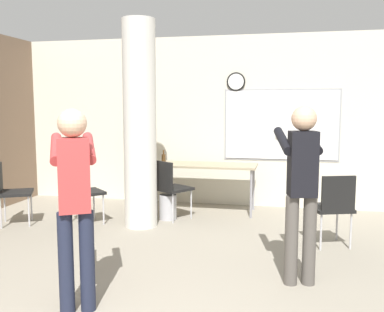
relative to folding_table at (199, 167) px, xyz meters
name	(u,v)px	position (x,y,z in m)	size (l,w,h in m)	color
wall_back	(223,121)	(0.28, 0.62, 0.70)	(8.00, 0.15, 2.80)	beige
support_pillar	(140,125)	(-0.62, -0.98, 0.70)	(0.45, 0.45, 2.80)	silver
folding_table	(199,167)	(0.00, 0.00, 0.00)	(1.79, 0.63, 0.75)	tan
bottle_on_table	(164,159)	(-0.53, -0.14, 0.14)	(0.07, 0.07, 0.22)	#4C3319
waste_bin	(168,207)	(-0.35, -0.57, -0.52)	(0.26, 0.26, 0.37)	#B2B2B7
chair_by_left_wall	(10,189)	(-2.43, -1.31, -0.19)	(0.59, 0.59, 0.87)	black
chair_near_pillar	(81,189)	(-1.46, -1.10, -0.19)	(0.62, 0.62, 0.87)	black
chair_table_left	(170,185)	(-0.31, -0.58, -0.19)	(0.61, 0.61, 0.87)	black
chair_mid_room	(333,204)	(1.87, -1.36, -0.19)	(0.56, 0.56, 0.87)	black
person_playing_front	(74,194)	(-0.32, -3.45, 0.26)	(0.56, 0.66, 1.64)	#1E2338
person_playing_side	(301,181)	(1.45, -2.52, 0.28)	(0.46, 0.65, 1.66)	#514C47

